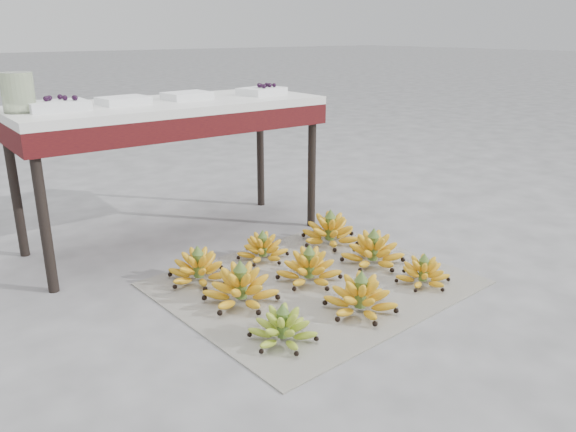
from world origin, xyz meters
TOP-DOWN VIEW (x-y plane):
  - ground at (0.00, 0.00)m, footprint 60.00×60.00m
  - newspaper_mat at (0.09, 0.02)m, footprint 1.32×1.13m
  - bunch_front_left at (-0.32, -0.29)m, footprint 0.30×0.30m
  - bunch_front_center at (0.07, -0.29)m, footprint 0.36×0.36m
  - bunch_front_right at (0.47, -0.27)m, footprint 0.32×0.32m
  - bunch_mid_left at (-0.27, 0.06)m, footprint 0.40×0.40m
  - bunch_mid_center at (0.08, 0.05)m, footprint 0.30×0.30m
  - bunch_mid_right at (0.45, 0.02)m, footprint 0.39×0.39m
  - bunch_back_left at (-0.31, 0.35)m, footprint 0.29×0.29m
  - bunch_back_center at (0.06, 0.39)m, footprint 0.32×0.32m
  - bunch_back_right at (0.47, 0.35)m, footprint 0.34×0.34m
  - vendor_table at (-0.14, 0.90)m, footprint 1.54×0.62m
  - tray_far_left at (-0.68, 0.89)m, footprint 0.26×0.19m
  - tray_left at (-0.37, 0.92)m, footprint 0.24×0.18m
  - tray_right at (-0.03, 0.92)m, footprint 0.24×0.19m
  - tray_far_right at (0.40, 0.87)m, footprint 0.27×0.22m
  - glass_jar at (-0.83, 0.91)m, footprint 0.18×0.18m

SIDE VIEW (x-z plane):
  - ground at x=0.00m, z-range 0.00..0.00m
  - newspaper_mat at x=0.09m, z-range 0.00..0.01m
  - bunch_front_right at x=0.47m, z-range -0.02..0.13m
  - bunch_front_left at x=-0.32m, z-range -0.02..0.13m
  - bunch_back_center at x=0.06m, z-range -0.02..0.13m
  - bunch_back_left at x=-0.31m, z-range -0.02..0.15m
  - bunch_mid_center at x=0.08m, z-range -0.02..0.15m
  - bunch_front_center at x=0.07m, z-range -0.02..0.16m
  - bunch_mid_right at x=0.45m, z-range -0.02..0.16m
  - bunch_mid_left at x=-0.27m, z-range -0.02..0.16m
  - bunch_back_right at x=0.47m, z-range -0.02..0.16m
  - vendor_table at x=-0.14m, z-range 0.28..1.02m
  - tray_left at x=-0.37m, z-range 0.74..0.77m
  - tray_right at x=-0.03m, z-range 0.74..0.77m
  - tray_far_right at x=0.40m, z-range 0.73..0.79m
  - tray_far_left at x=-0.68m, z-range 0.73..0.79m
  - glass_jar at x=-0.83m, z-range 0.74..0.91m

